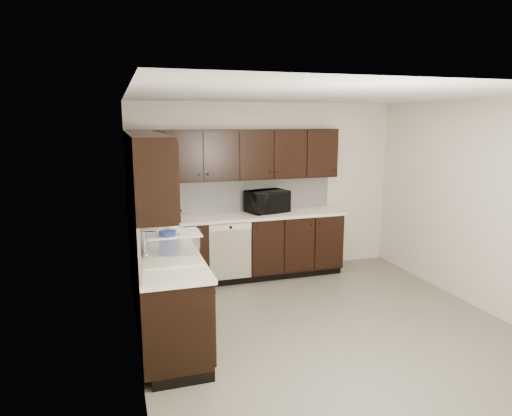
{
  "coord_description": "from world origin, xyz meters",
  "views": [
    {
      "loc": [
        -2.14,
        -4.36,
        2.25
      ],
      "look_at": [
        -0.59,
        0.6,
        1.24
      ],
      "focal_mm": 32.0,
      "sensor_mm": 36.0,
      "label": 1
    }
  ],
  "objects_px": {
    "toaster_oven": "(148,212)",
    "blue_pitcher": "(168,244)",
    "microwave": "(267,201)",
    "sink": "(169,262)",
    "storage_bin": "(173,243)"
  },
  "relations": [
    {
      "from": "sink",
      "to": "microwave",
      "type": "bearing_deg",
      "value": 47.45
    },
    {
      "from": "toaster_oven",
      "to": "blue_pitcher",
      "type": "relative_size",
      "value": 1.41
    },
    {
      "from": "microwave",
      "to": "blue_pitcher",
      "type": "xyz_separation_m",
      "value": [
        -1.61,
        -1.75,
        -0.03
      ]
    },
    {
      "from": "microwave",
      "to": "toaster_oven",
      "type": "xyz_separation_m",
      "value": [
        -1.68,
        -0.05,
        -0.05
      ]
    },
    {
      "from": "microwave",
      "to": "toaster_oven",
      "type": "bearing_deg",
      "value": 166.76
    },
    {
      "from": "toaster_oven",
      "to": "microwave",
      "type": "bearing_deg",
      "value": 14.81
    },
    {
      "from": "microwave",
      "to": "blue_pitcher",
      "type": "relative_size",
      "value": 2.27
    },
    {
      "from": "blue_pitcher",
      "to": "storage_bin",
      "type": "bearing_deg",
      "value": 77.09
    },
    {
      "from": "sink",
      "to": "blue_pitcher",
      "type": "xyz_separation_m",
      "value": [
        0.0,
        0.01,
        0.18
      ]
    },
    {
      "from": "microwave",
      "to": "sink",
      "type": "bearing_deg",
      "value": -147.5
    },
    {
      "from": "blue_pitcher",
      "to": "microwave",
      "type": "bearing_deg",
      "value": 70.16
    },
    {
      "from": "sink",
      "to": "storage_bin",
      "type": "height_order",
      "value": "sink"
    },
    {
      "from": "toaster_oven",
      "to": "blue_pitcher",
      "type": "distance_m",
      "value": 1.71
    },
    {
      "from": "sink",
      "to": "storage_bin",
      "type": "xyz_separation_m",
      "value": [
        0.06,
        0.09,
        0.16
      ]
    },
    {
      "from": "microwave",
      "to": "toaster_oven",
      "type": "distance_m",
      "value": 1.69
    }
  ]
}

